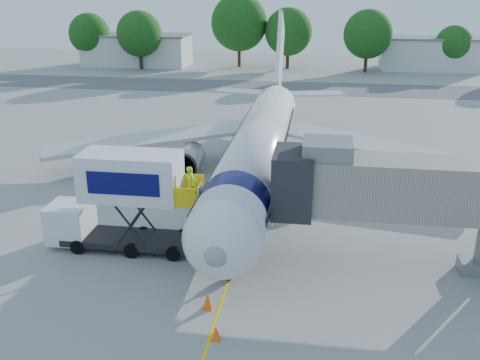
# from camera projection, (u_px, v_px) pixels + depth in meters

# --- Properties ---
(ground) EXTENTS (160.00, 160.00, 0.00)m
(ground) POSITION_uv_depth(u_px,v_px,m) (253.00, 205.00, 35.23)
(ground) COLOR #959593
(ground) RESTS_ON ground
(guidance_line) EXTENTS (0.15, 70.00, 0.01)m
(guidance_line) POSITION_uv_depth(u_px,v_px,m) (253.00, 205.00, 35.22)
(guidance_line) COLOR yellow
(guidance_line) RESTS_ON ground
(taxiway_strip) EXTENTS (120.00, 10.00, 0.01)m
(taxiway_strip) POSITION_uv_depth(u_px,v_px,m) (290.00, 88.00, 74.18)
(taxiway_strip) COLOR #59595B
(taxiway_strip) RESTS_ON ground
(aircraft) EXTENTS (34.17, 37.73, 11.35)m
(aircraft) POSITION_uv_depth(u_px,v_px,m) (260.00, 144.00, 38.02)
(aircraft) COLOR silver
(aircraft) RESTS_ON ground
(jet_bridge) EXTENTS (13.90, 3.20, 6.60)m
(jet_bridge) POSITION_uv_depth(u_px,v_px,m) (398.00, 188.00, 26.13)
(jet_bridge) COLOR gray
(jet_bridge) RESTS_ON ground
(catering_hiloader) EXTENTS (8.50, 2.44, 5.50)m
(catering_hiloader) POSITION_uv_depth(u_px,v_px,m) (121.00, 201.00, 28.63)
(catering_hiloader) COLOR black
(catering_hiloader) RESTS_ON ground
(safety_cone_a) EXTENTS (0.47, 0.47, 0.75)m
(safety_cone_a) POSITION_uv_depth(u_px,v_px,m) (208.00, 301.00, 23.94)
(safety_cone_a) COLOR #FF5C0D
(safety_cone_a) RESTS_ON ground
(safety_cone_b) EXTENTS (0.40, 0.40, 0.64)m
(safety_cone_b) POSITION_uv_depth(u_px,v_px,m) (216.00, 333.00, 21.87)
(safety_cone_b) COLOR #FF5C0D
(safety_cone_b) RESTS_ON ground
(outbuilding_left) EXTENTS (18.40, 8.40, 5.30)m
(outbuilding_left) POSITION_uv_depth(u_px,v_px,m) (137.00, 50.00, 93.78)
(outbuilding_left) COLOR silver
(outbuilding_left) RESTS_ON ground
(outbuilding_right) EXTENTS (16.40, 7.40, 5.30)m
(outbuilding_right) POSITION_uv_depth(u_px,v_px,m) (430.00, 53.00, 88.78)
(outbuilding_right) COLOR silver
(outbuilding_right) RESTS_ON ground
(tree_a) EXTENTS (7.00, 7.00, 8.92)m
(tree_a) POSITION_uv_depth(u_px,v_px,m) (89.00, 34.00, 92.22)
(tree_a) COLOR #382314
(tree_a) RESTS_ON ground
(tree_b) EXTENTS (7.47, 7.47, 9.53)m
(tree_b) POSITION_uv_depth(u_px,v_px,m) (139.00, 34.00, 88.30)
(tree_b) COLOR #382314
(tree_b) RESTS_ON ground
(tree_c) EXTENTS (9.50, 9.50, 12.11)m
(tree_c) POSITION_uv_depth(u_px,v_px,m) (239.00, 23.00, 90.25)
(tree_c) COLOR #382314
(tree_c) RESTS_ON ground
(tree_d) EXTENTS (7.83, 7.83, 9.98)m
(tree_d) POSITION_uv_depth(u_px,v_px,m) (288.00, 32.00, 88.61)
(tree_d) COLOR #382314
(tree_d) RESTS_ON ground
(tree_e) EXTENTS (7.75, 7.75, 9.88)m
(tree_e) POSITION_uv_depth(u_px,v_px,m) (368.00, 34.00, 85.23)
(tree_e) COLOR #382314
(tree_e) RESTS_ON ground
(tree_f) EXTENTS (5.79, 5.79, 7.38)m
(tree_f) POSITION_uv_depth(u_px,v_px,m) (454.00, 44.00, 86.24)
(tree_f) COLOR #382314
(tree_f) RESTS_ON ground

